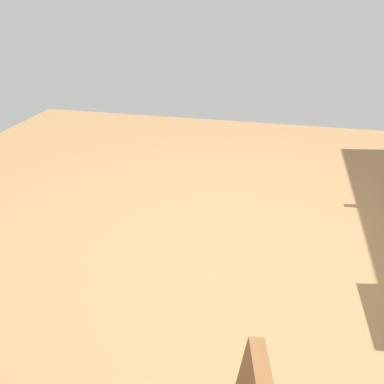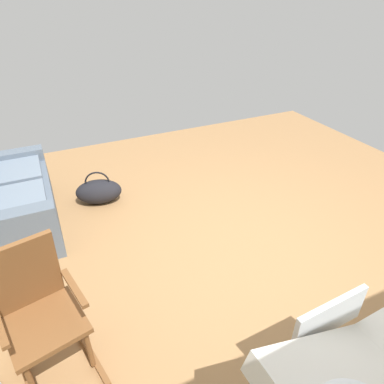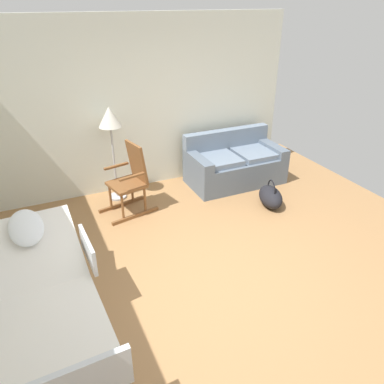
% 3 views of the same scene
% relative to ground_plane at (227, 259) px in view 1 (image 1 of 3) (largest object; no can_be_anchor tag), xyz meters
% --- Properties ---
extents(ground_plane, '(6.73, 6.73, 0.00)m').
position_rel_ground_plane_xyz_m(ground_plane, '(0.00, 0.00, 0.00)').
color(ground_plane, '#9E7247').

